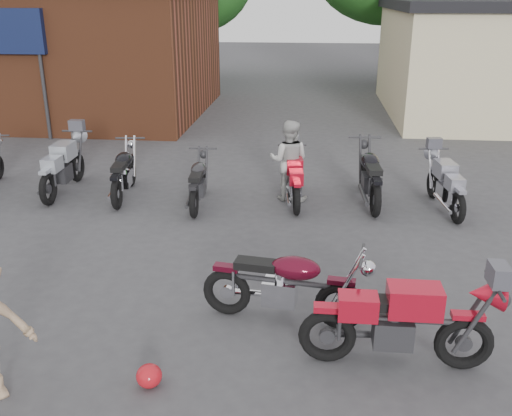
# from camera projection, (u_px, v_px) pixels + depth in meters

# --- Properties ---
(ground) EXTENTS (90.00, 90.00, 0.00)m
(ground) POSITION_uv_depth(u_px,v_px,m) (232.00, 353.00, 6.72)
(ground) COLOR #39393C
(brick_building) EXTENTS (12.00, 8.00, 4.00)m
(brick_building) POSITION_uv_depth(u_px,v_px,m) (31.00, 53.00, 19.87)
(brick_building) COLOR brown
(brick_building) RESTS_ON ground
(vintage_motorcycle) EXTENTS (2.11, 0.96, 1.18)m
(vintage_motorcycle) POSITION_uv_depth(u_px,v_px,m) (286.00, 281.00, 7.17)
(vintage_motorcycle) COLOR #460818
(vintage_motorcycle) RESTS_ON ground
(sportbike) EXTENTS (2.09, 0.70, 1.21)m
(sportbike) POSITION_uv_depth(u_px,v_px,m) (401.00, 319.00, 6.30)
(sportbike) COLOR #B20E22
(sportbike) RESTS_ON ground
(helmet) EXTENTS (0.28, 0.28, 0.26)m
(helmet) POSITION_uv_depth(u_px,v_px,m) (149.00, 376.00, 6.12)
(helmet) COLOR #B3131C
(helmet) RESTS_ON ground
(person_light) EXTENTS (0.86, 0.71, 1.64)m
(person_light) POSITION_uv_depth(u_px,v_px,m) (289.00, 161.00, 11.46)
(person_light) COLOR #B2B3AE
(person_light) RESTS_ON ground
(row_bike_1) EXTENTS (0.75, 2.15, 1.24)m
(row_bike_1) POSITION_uv_depth(u_px,v_px,m) (63.00, 164.00, 11.96)
(row_bike_1) COLOR #9CA2AA
(row_bike_1) RESTS_ON ground
(row_bike_2) EXTENTS (0.88, 2.05, 1.16)m
(row_bike_2) POSITION_uv_depth(u_px,v_px,m) (123.00, 170.00, 11.71)
(row_bike_2) COLOR black
(row_bike_2) RESTS_ON ground
(row_bike_3) EXTENTS (0.72, 1.87, 1.07)m
(row_bike_3) POSITION_uv_depth(u_px,v_px,m) (198.00, 179.00, 11.25)
(row_bike_3) COLOR #232325
(row_bike_3) RESTS_ON ground
(row_bike_4) EXTENTS (0.81, 1.94, 1.09)m
(row_bike_4) POSITION_uv_depth(u_px,v_px,m) (294.00, 176.00, 11.39)
(row_bike_4) COLOR #AC0E20
(row_bike_4) RESTS_ON ground
(row_bike_5) EXTENTS (0.84, 2.19, 1.25)m
(row_bike_5) POSITION_uv_depth(u_px,v_px,m) (370.00, 172.00, 11.37)
(row_bike_5) COLOR black
(row_bike_5) RESTS_ON ground
(row_bike_6) EXTENTS (0.87, 2.00, 1.12)m
(row_bike_6) POSITION_uv_depth(u_px,v_px,m) (446.00, 182.00, 11.00)
(row_bike_6) COLOR gray
(row_bike_6) RESTS_ON ground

